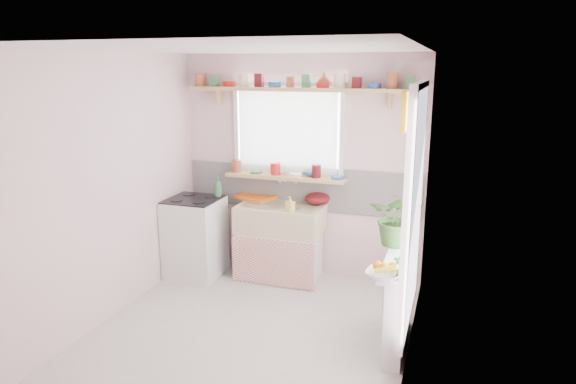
% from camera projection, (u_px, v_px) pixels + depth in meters
% --- Properties ---
extents(room, '(3.20, 3.20, 3.20)m').
position_uv_depth(room, '(345.00, 172.00, 4.95)').
color(room, silver).
rests_on(room, ground).
extents(sink_unit, '(0.95, 0.65, 1.11)m').
position_uv_depth(sink_unit, '(280.00, 241.00, 5.82)').
color(sink_unit, white).
rests_on(sink_unit, ground).
extents(cooker, '(0.58, 0.58, 0.93)m').
position_uv_depth(cooker, '(195.00, 237.00, 5.88)').
color(cooker, white).
rests_on(cooker, ground).
extents(radiator_ledge, '(0.22, 0.95, 0.78)m').
position_uv_depth(radiator_ledge, '(399.00, 303.00, 4.38)').
color(radiator_ledge, white).
rests_on(radiator_ledge, ground).
extents(windowsill, '(1.40, 0.22, 0.04)m').
position_uv_depth(windowsill, '(286.00, 177.00, 5.82)').
color(windowsill, tan).
rests_on(windowsill, room).
extents(pine_shelf, '(2.52, 0.24, 0.04)m').
position_uv_depth(pine_shelf, '(298.00, 89.00, 5.53)').
color(pine_shelf, tan).
rests_on(pine_shelf, room).
extents(shelf_crockery, '(2.47, 0.11, 0.12)m').
position_uv_depth(shelf_crockery, '(298.00, 82.00, 5.51)').
color(shelf_crockery, '#A55133').
rests_on(shelf_crockery, pine_shelf).
extents(sill_crockery, '(1.35, 0.11, 0.12)m').
position_uv_depth(sill_crockery, '(281.00, 170.00, 5.82)').
color(sill_crockery, '#A55133').
rests_on(sill_crockery, windowsill).
extents(dish_tray, '(0.51, 0.45, 0.04)m').
position_uv_depth(dish_tray, '(256.00, 197.00, 6.02)').
color(dish_tray, orange).
rests_on(dish_tray, sink_unit).
extents(colander, '(0.31, 0.31, 0.13)m').
position_uv_depth(colander, '(318.00, 198.00, 5.78)').
color(colander, '#5A0F14').
rests_on(colander, sink_unit).
extents(jade_plant, '(0.50, 0.44, 0.52)m').
position_uv_depth(jade_plant, '(397.00, 218.00, 4.62)').
color(jade_plant, '#356026').
rests_on(jade_plant, radiator_ledge).
extents(fruit_bowl, '(0.31, 0.31, 0.07)m').
position_uv_depth(fruit_bowl, '(384.00, 275.00, 3.94)').
color(fruit_bowl, silver).
rests_on(fruit_bowl, radiator_ledge).
extents(herb_pot, '(0.12, 0.09, 0.20)m').
position_uv_depth(herb_pot, '(400.00, 268.00, 3.88)').
color(herb_pot, '#265B24').
rests_on(herb_pot, radiator_ledge).
extents(soap_bottle_sink, '(0.10, 0.10, 0.17)m').
position_uv_depth(soap_bottle_sink, '(290.00, 204.00, 5.47)').
color(soap_bottle_sink, '#E5D366').
rests_on(soap_bottle_sink, sink_unit).
extents(sill_cup, '(0.13, 0.13, 0.10)m').
position_uv_depth(sill_cup, '(281.00, 169.00, 5.88)').
color(sill_cup, beige).
rests_on(sill_cup, windowsill).
extents(sill_bowl, '(0.22, 0.22, 0.06)m').
position_uv_depth(sill_bowl, '(311.00, 173.00, 5.78)').
color(sill_bowl, '#3569AC').
rests_on(sill_bowl, windowsill).
extents(shelf_vase, '(0.18, 0.18, 0.16)m').
position_uv_depth(shelf_vase, '(324.00, 80.00, 5.48)').
color(shelf_vase, '#9B462F').
rests_on(shelf_vase, pine_shelf).
extents(cooker_bottle, '(0.09, 0.09, 0.23)m').
position_uv_depth(cooker_bottle, '(218.00, 187.00, 5.84)').
color(cooker_bottle, '#3A7547').
rests_on(cooker_bottle, cooker).
extents(fruit, '(0.20, 0.14, 0.10)m').
position_uv_depth(fruit, '(385.00, 267.00, 3.93)').
color(fruit, orange).
rests_on(fruit, fruit_bowl).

